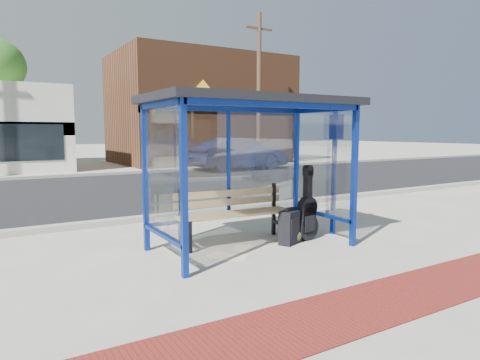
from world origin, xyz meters
TOP-DOWN VIEW (x-y plane):
  - ground at (0.00, 0.00)m, footprint 120.00×120.00m
  - brick_paver_strip at (0.00, -2.60)m, footprint 60.00×1.00m
  - curb_near at (0.00, 2.90)m, footprint 60.00×0.25m
  - street_asphalt at (0.00, 8.00)m, footprint 60.00×10.00m
  - curb_far at (0.00, 13.10)m, footprint 60.00×0.25m
  - far_sidewalk at (0.00, 15.00)m, footprint 60.00×4.00m
  - bus_shelter at (0.00, 0.07)m, footprint 3.30×1.80m
  - storefront_brown at (8.00, 18.49)m, footprint 10.00×7.08m
  - tree_right at (12.50, 22.00)m, footprint 3.60×3.60m
  - utility_pole_east at (9.00, 13.40)m, footprint 1.60×0.24m
  - bench at (-0.07, 0.47)m, footprint 2.04×0.62m
  - guitar_bag at (1.10, -0.07)m, footprint 0.46×0.18m
  - suitcase at (0.67, -0.13)m, footprint 0.42×0.35m
  - backpack at (0.82, -0.06)m, footprint 0.30×0.27m
  - sign_post at (1.81, 0.04)m, footprint 0.13×0.29m
  - newspaper_a at (-0.62, -0.14)m, footprint 0.43×0.47m
  - newspaper_b at (-0.46, -0.33)m, footprint 0.47×0.47m
  - newspaper_c at (-0.12, 0.06)m, footprint 0.47×0.46m
  - parked_car at (7.11, 12.24)m, footprint 4.93×2.02m
  - fire_hydrant at (10.03, 13.65)m, footprint 0.33×0.22m

SIDE VIEW (x-z plane):
  - ground at x=0.00m, z-range 0.00..0.00m
  - street_asphalt at x=0.00m, z-range 0.00..0.00m
  - newspaper_c at x=-0.12m, z-range 0.00..0.01m
  - newspaper_b at x=-0.46m, z-range 0.00..0.01m
  - newspaper_a at x=-0.62m, z-range 0.00..0.01m
  - far_sidewalk at x=0.00m, z-range 0.00..0.01m
  - brick_paver_strip at x=0.00m, z-range 0.00..0.01m
  - curb_near at x=0.00m, z-range 0.00..0.12m
  - curb_far at x=0.00m, z-range 0.00..0.12m
  - backpack at x=0.82m, z-range -0.01..0.33m
  - suitcase at x=0.67m, z-range -0.02..0.59m
  - fire_hydrant at x=10.03m, z-range 0.03..0.77m
  - guitar_bag at x=1.10m, z-range -0.17..1.07m
  - bench at x=-0.07m, z-range 0.06..1.01m
  - parked_car at x=7.11m, z-range 0.00..1.59m
  - sign_post at x=1.81m, z-range 0.15..2.50m
  - bus_shelter at x=0.00m, z-range 0.86..3.28m
  - storefront_brown at x=8.00m, z-range 0.00..6.40m
  - utility_pole_east at x=9.00m, z-range 0.11..8.11m
  - tree_right at x=12.50m, z-range 1.94..8.97m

